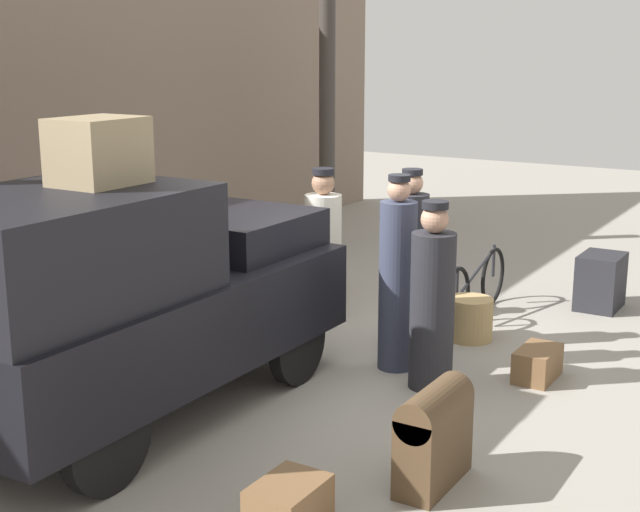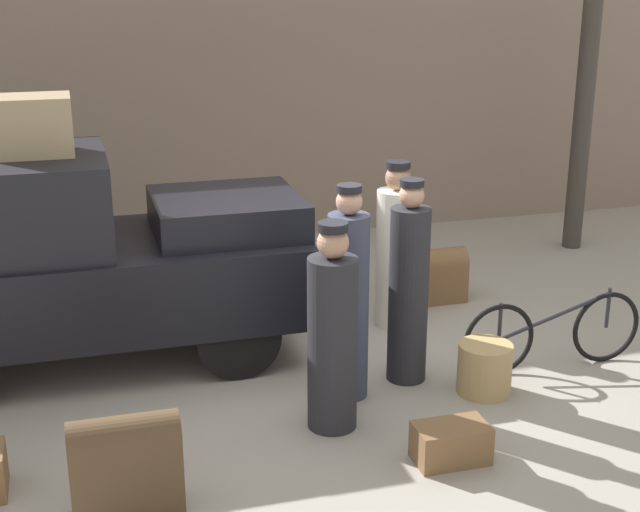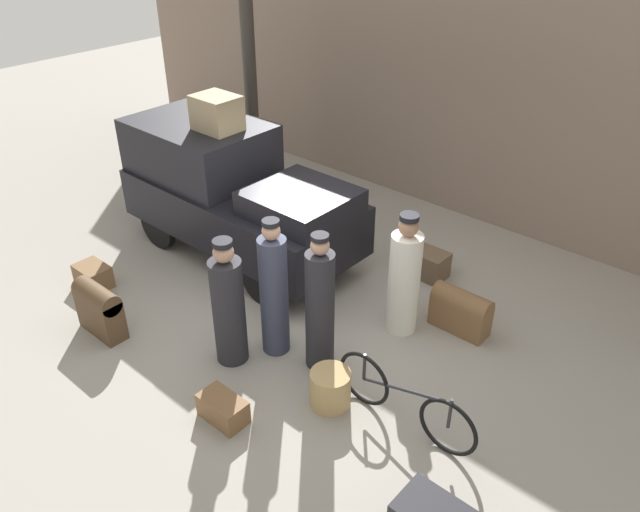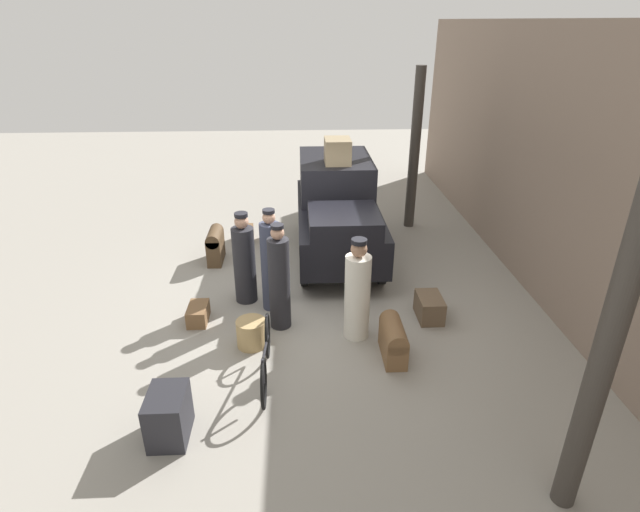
# 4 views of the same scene
# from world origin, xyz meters

# --- Properties ---
(ground_plane) EXTENTS (30.00, 30.00, 0.00)m
(ground_plane) POSITION_xyz_m (0.00, 0.00, 0.00)
(ground_plane) COLOR gray
(station_building_facade) EXTENTS (16.00, 0.15, 4.50)m
(station_building_facade) POSITION_xyz_m (0.00, 4.08, 2.25)
(station_building_facade) COLOR gray
(station_building_facade) RESTS_ON ground
(canopy_pillar_right) EXTENTS (0.23, 0.23, 3.62)m
(canopy_pillar_right) POSITION_xyz_m (4.17, 2.51, 1.81)
(canopy_pillar_right) COLOR #38332D
(canopy_pillar_right) RESTS_ON ground
(truck) EXTENTS (3.70, 1.59, 1.90)m
(truck) POSITION_xyz_m (-1.92, 0.66, 1.01)
(truck) COLOR black
(truck) RESTS_ON ground
(bicycle) EXTENTS (1.71, 0.04, 0.70)m
(bicycle) POSITION_xyz_m (2.08, -0.63, 0.34)
(bicycle) COLOR black
(bicycle) RESTS_ON ground
(wicker_basket) EXTENTS (0.45, 0.45, 0.43)m
(wicker_basket) POSITION_xyz_m (1.30, -0.89, 0.21)
(wicker_basket) COLOR tan
(wicker_basket) RESTS_ON ground
(porter_lifting_near_truck) EXTENTS (0.38, 0.38, 1.63)m
(porter_lifting_near_truck) POSITION_xyz_m (-0.07, -1.08, 0.74)
(porter_lifting_near_truck) COLOR #232328
(porter_lifting_near_truck) RESTS_ON ground
(porter_carrying_trunk) EXTENTS (0.33, 0.33, 1.78)m
(porter_carrying_trunk) POSITION_xyz_m (0.20, -0.61, 0.83)
(porter_carrying_trunk) COLOR #33384C
(porter_carrying_trunk) RESTS_ON ground
(conductor_in_dark_uniform) EXTENTS (0.39, 0.39, 1.64)m
(conductor_in_dark_uniform) POSITION_xyz_m (1.11, 0.72, 0.74)
(conductor_in_dark_uniform) COLOR silver
(conductor_in_dark_uniform) RESTS_ON ground
(porter_with_bicycle) EXTENTS (0.33, 0.33, 1.75)m
(porter_with_bicycle) POSITION_xyz_m (0.78, -0.46, 0.81)
(porter_with_bicycle) COLOR #232328
(porter_with_bicycle) RESTS_ON ground
(suitcase_small_leather) EXTENTS (0.53, 0.31, 0.28)m
(suitcase_small_leather) POSITION_xyz_m (0.60, -1.81, 0.14)
(suitcase_small_leather) COLOR brown
(suitcase_small_leather) RESTS_ON ground
(trunk_wicker_pale) EXTENTS (0.61, 0.39, 0.39)m
(trunk_wicker_pale) POSITION_xyz_m (0.67, 1.98, 0.20)
(trunk_wicker_pale) COLOR brown
(trunk_wicker_pale) RESTS_ON ground
(trunk_barrel_dark) EXTENTS (0.75, 0.31, 0.58)m
(trunk_barrel_dark) POSITION_xyz_m (1.69, 1.19, 0.30)
(trunk_barrel_dark) COLOR brown
(trunk_barrel_dark) RESTS_ON ground
(suitcase_black_upright) EXTENTS (0.70, 0.28, 0.69)m
(suitcase_black_upright) POSITION_xyz_m (-1.67, -1.83, 0.37)
(suitcase_black_upright) COLOR #4C3823
(suitcase_black_upright) RESTS_ON ground
(trunk_on_truck_roof) EXTENTS (0.62, 0.51, 0.48)m
(trunk_on_truck_roof) POSITION_xyz_m (-2.11, 0.66, 2.14)
(trunk_on_truck_roof) COLOR #9E8966
(trunk_on_truck_roof) RESTS_ON truck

